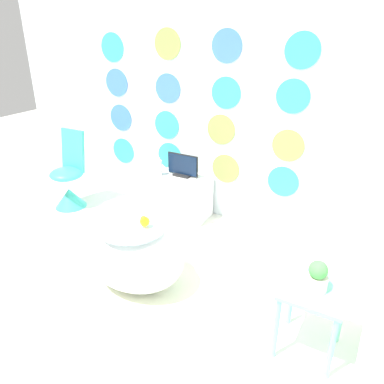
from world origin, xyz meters
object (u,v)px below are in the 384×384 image
at_px(bathtub, 134,255).
at_px(vase, 158,168).
at_px(potted_plant_left, 317,277).
at_px(chair, 69,184).
at_px(tv, 183,166).

distance_m(bathtub, vase, 1.23).
xyz_separation_m(bathtub, potted_plant_left, (1.37, 0.01, 0.30)).
bearing_deg(bathtub, vase, 114.63).
height_order(bathtub, chair, chair).
relative_size(vase, potted_plant_left, 0.98).
height_order(chair, vase, chair).
bearing_deg(vase, potted_plant_left, -29.91).
relative_size(chair, tv, 2.47).
height_order(tv, potted_plant_left, tv).
height_order(bathtub, vase, vase).
xyz_separation_m(chair, tv, (1.25, 0.43, 0.31)).
relative_size(chair, vase, 4.51).
distance_m(bathtub, chair, 1.70).
relative_size(bathtub, vase, 4.29).
relative_size(bathtub, potted_plant_left, 4.22).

